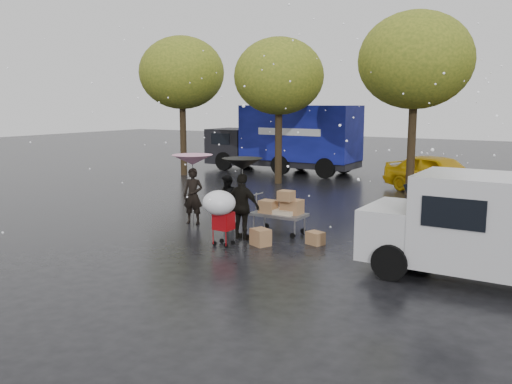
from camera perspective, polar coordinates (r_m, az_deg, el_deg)
The scene contains 14 objects.
ground at distance 14.64m, azimuth -4.86°, elevation -5.06°, with size 90.00×90.00×0.00m, color black.
person_pink at distance 16.50m, azimuth -6.64°, elevation -0.42°, with size 0.62×0.41×1.70m, color black.
person_middle at distance 16.43m, azimuth -2.97°, elevation -0.79°, with size 0.72×0.56×1.48m, color black.
person_black at distance 14.50m, azimuth -1.43°, elevation -1.55°, with size 1.05×0.44×1.79m, color black.
umbrella_pink at distance 16.35m, azimuth -6.71°, elevation 3.38°, with size 1.23×1.23×2.10m.
umbrella_black at distance 14.32m, azimuth -1.45°, elevation 2.97°, with size 1.08×1.08×2.20m.
vendor_cart at distance 15.11m, azimuth 2.72°, elevation -1.76°, with size 1.52×0.80×1.27m.
shopping_cart at distance 13.72m, azimuth -3.83°, elevation -1.47°, with size 0.84×0.84×1.46m.
white_van at distance 12.00m, azimuth 23.79°, elevation -3.38°, with size 4.91×2.18×2.20m.
blue_truck at distance 28.69m, azimuth 3.15°, elevation 5.62°, with size 8.30×2.60×3.50m.
box_ground_near at distance 14.01m, azimuth 0.48°, elevation -4.77°, with size 0.48×0.38×0.43m, color #996342.
box_ground_far at distance 14.20m, azimuth 6.27°, elevation -4.84°, with size 0.43×0.33×0.33m, color #996342.
yellow_taxi at distance 23.21m, azimuth 18.68°, elevation 1.83°, with size 1.86×4.61×1.57m, color #E1AD0B.
tree_row at distance 23.21m, azimuth 9.15°, elevation 12.69°, with size 21.60×4.40×7.12m.
Camera 1 is at (8.44, -11.39, 3.65)m, focal length 38.00 mm.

